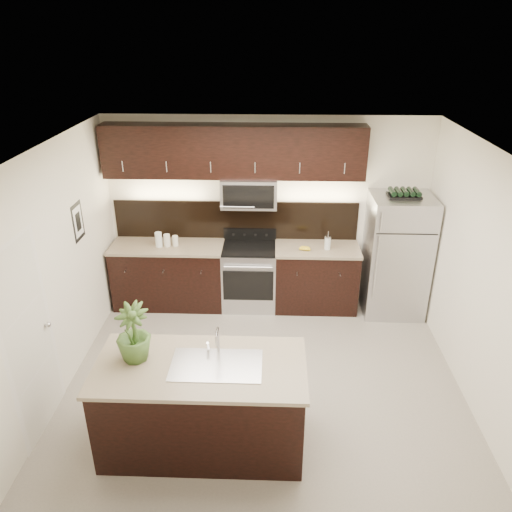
{
  "coord_description": "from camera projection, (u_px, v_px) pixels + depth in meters",
  "views": [
    {
      "loc": [
        0.08,
        -4.7,
        3.8
      ],
      "look_at": [
        -0.11,
        0.55,
        1.33
      ],
      "focal_mm": 35.0,
      "sensor_mm": 36.0,
      "label": 1
    }
  ],
  "objects": [
    {
      "name": "french_press",
      "position": [
        328.0,
        243.0,
        6.89
      ],
      "size": [
        0.09,
        0.09,
        0.26
      ],
      "rotation": [
        0.0,
        0.0,
        -0.31
      ],
      "color": "silver",
      "rests_on": "counter_run"
    },
    {
      "name": "island",
      "position": [
        202.0,
        405.0,
        4.79
      ],
      "size": [
        1.96,
        0.96,
        0.94
      ],
      "color": "black",
      "rests_on": "ground"
    },
    {
      "name": "upper_fixtures",
      "position": [
        236.0,
        160.0,
        6.64
      ],
      "size": [
        3.49,
        0.4,
        1.66
      ],
      "color": "black",
      "rests_on": "counter_run"
    },
    {
      "name": "ground",
      "position": [
        264.0,
        378.0,
        5.88
      ],
      "size": [
        4.5,
        4.5,
        0.0
      ],
      "primitive_type": "plane",
      "color": "gray",
      "rests_on": "ground"
    },
    {
      "name": "room_walls",
      "position": [
        254.0,
        248.0,
        5.12
      ],
      "size": [
        4.52,
        4.02,
        2.71
      ],
      "color": "silver",
      "rests_on": "ground"
    },
    {
      "name": "bananas",
      "position": [
        302.0,
        248.0,
        6.9
      ],
      "size": [
        0.19,
        0.16,
        0.05
      ],
      "primitive_type": "ellipsoid",
      "rotation": [
        0.0,
        0.0,
        -0.2
      ],
      "color": "gold",
      "rests_on": "counter_run"
    },
    {
      "name": "counter_run",
      "position": [
        235.0,
        276.0,
        7.22
      ],
      "size": [
        3.51,
        0.65,
        0.94
      ],
      "color": "black",
      "rests_on": "ground"
    },
    {
      "name": "refrigerator",
      "position": [
        396.0,
        256.0,
        6.92
      ],
      "size": [
        0.83,
        0.75,
        1.72
      ],
      "primitive_type": "cube",
      "color": "#B2B2B7",
      "rests_on": "ground"
    },
    {
      "name": "canisters",
      "position": [
        165.0,
        240.0,
        6.98
      ],
      "size": [
        0.31,
        0.12,
        0.21
      ],
      "rotation": [
        0.0,
        0.0,
        0.15
      ],
      "color": "silver",
      "rests_on": "counter_run"
    },
    {
      "name": "plant",
      "position": [
        133.0,
        333.0,
        4.56
      ],
      "size": [
        0.39,
        0.39,
        0.57
      ],
      "primitive_type": "imported",
      "rotation": [
        0.0,
        0.0,
        -0.27
      ],
      "color": "#385823",
      "rests_on": "island"
    },
    {
      "name": "sink_faucet",
      "position": [
        216.0,
        363.0,
        4.58
      ],
      "size": [
        0.84,
        0.5,
        0.28
      ],
      "color": "silver",
      "rests_on": "island"
    },
    {
      "name": "wine_rack",
      "position": [
        404.0,
        193.0,
        6.54
      ],
      "size": [
        0.42,
        0.26,
        0.1
      ],
      "color": "black",
      "rests_on": "refrigerator"
    }
  ]
}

